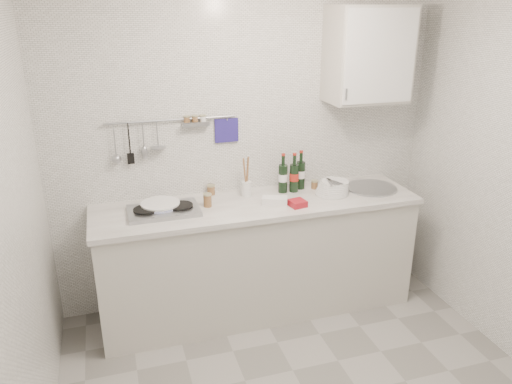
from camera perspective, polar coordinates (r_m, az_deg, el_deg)
back_wall at (r=3.89m, az=-1.10°, el=4.98°), size 3.00×0.02×2.50m
wall_left at (r=2.48m, az=-26.33°, el=-6.77°), size 0.02×2.80×2.50m
counter at (r=3.94m, az=0.29°, el=-7.68°), size 2.44×0.64×0.96m
wall_rail at (r=3.70m, az=-9.93°, el=6.66°), size 0.98×0.09×0.34m
wall_cabinet at (r=3.94m, az=12.73°, el=15.07°), size 0.60×0.38×0.70m
plate_stack_hob at (r=3.63m, az=-11.00°, el=-1.65°), size 0.31×0.30×0.05m
plate_stack_sink at (r=3.92m, az=8.81°, el=0.51°), size 0.28×0.26×0.10m
wine_bottles at (r=3.91m, az=4.22°, el=2.31°), size 0.24×0.12×0.31m
butter_dish at (r=3.67m, az=2.15°, el=-1.00°), size 0.21×0.15×0.06m
strawberry_punnet at (r=3.65m, az=4.77°, el=-1.29°), size 0.13×0.13×0.05m
utensil_crock at (r=3.81m, az=-1.10°, el=0.61°), size 0.08×0.08×0.32m
jar_a at (r=3.87m, az=-5.15°, el=0.27°), size 0.06×0.06×0.08m
jar_b at (r=4.07m, az=5.10°, el=1.32°), size 0.06×0.06×0.07m
jar_c at (r=4.01m, az=6.69°, el=0.87°), size 0.06×0.06×0.07m
jar_d at (r=3.64m, az=-5.57°, el=-0.92°), size 0.06×0.06×0.10m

